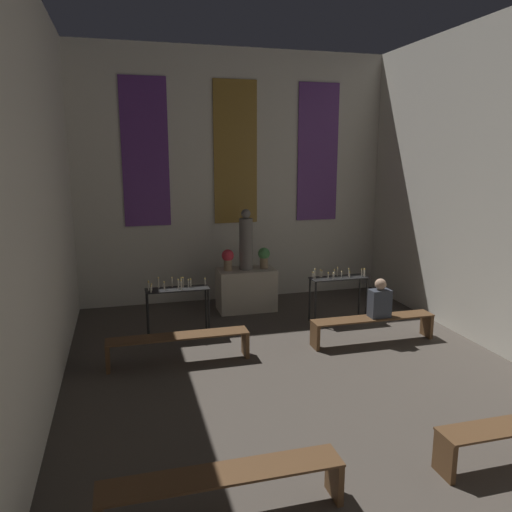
{
  "coord_description": "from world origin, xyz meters",
  "views": [
    {
      "loc": [
        -2.46,
        1.12,
        3.28
      ],
      "look_at": [
        0.0,
        10.23,
        1.33
      ],
      "focal_mm": 35.0,
      "sensor_mm": 36.0,
      "label": 1
    }
  ],
  "objects_px": {
    "flower_vase_right": "(264,256)",
    "pew_back_left": "(179,342)",
    "altar": "(246,290)",
    "statue": "(246,242)",
    "person_seated": "(380,300)",
    "flower_vase_left": "(228,258)",
    "candle_rack_left": "(177,296)",
    "pew_second_left": "(224,484)",
    "pew_back_right": "(373,324)",
    "candle_rack_right": "(338,285)"
  },
  "relations": [
    {
      "from": "flower_vase_left",
      "to": "candle_rack_left",
      "type": "height_order",
      "value": "flower_vase_left"
    },
    {
      "from": "flower_vase_left",
      "to": "pew_second_left",
      "type": "xyz_separation_m",
      "value": [
        -1.31,
        -5.97,
        -0.8
      ]
    },
    {
      "from": "candle_rack_right",
      "to": "pew_back_right",
      "type": "bearing_deg",
      "value": -83.9
    },
    {
      "from": "flower_vase_right",
      "to": "pew_back_left",
      "type": "distance_m",
      "value": 3.28
    },
    {
      "from": "candle_rack_right",
      "to": "pew_back_right",
      "type": "height_order",
      "value": "candle_rack_right"
    },
    {
      "from": "pew_back_left",
      "to": "pew_second_left",
      "type": "bearing_deg",
      "value": -90.0
    },
    {
      "from": "flower_vase_right",
      "to": "pew_back_left",
      "type": "height_order",
      "value": "flower_vase_right"
    },
    {
      "from": "statue",
      "to": "person_seated",
      "type": "bearing_deg",
      "value": -52.94
    },
    {
      "from": "flower_vase_left",
      "to": "pew_second_left",
      "type": "relative_size",
      "value": 0.2
    },
    {
      "from": "flower_vase_right",
      "to": "pew_back_right",
      "type": "distance_m",
      "value": 2.84
    },
    {
      "from": "flower_vase_left",
      "to": "pew_back_left",
      "type": "height_order",
      "value": "flower_vase_left"
    },
    {
      "from": "candle_rack_right",
      "to": "flower_vase_right",
      "type": "bearing_deg",
      "value": 134.81
    },
    {
      "from": "pew_second_left",
      "to": "candle_rack_left",
      "type": "bearing_deg",
      "value": 88.58
    },
    {
      "from": "person_seated",
      "to": "flower_vase_left",
      "type": "bearing_deg",
      "value": 132.56
    },
    {
      "from": "flower_vase_left",
      "to": "pew_second_left",
      "type": "height_order",
      "value": "flower_vase_left"
    },
    {
      "from": "pew_back_right",
      "to": "person_seated",
      "type": "height_order",
      "value": "person_seated"
    },
    {
      "from": "flower_vase_right",
      "to": "pew_second_left",
      "type": "height_order",
      "value": "flower_vase_right"
    },
    {
      "from": "altar",
      "to": "statue",
      "type": "bearing_deg",
      "value": 90.0
    },
    {
      "from": "statue",
      "to": "pew_back_left",
      "type": "distance_m",
      "value": 3.15
    },
    {
      "from": "candle_rack_right",
      "to": "pew_back_left",
      "type": "xyz_separation_m",
      "value": [
        -3.27,
        -1.21,
        -0.4
      ]
    },
    {
      "from": "altar",
      "to": "pew_back_right",
      "type": "distance_m",
      "value": 2.94
    },
    {
      "from": "candle_rack_left",
      "to": "flower_vase_right",
      "type": "bearing_deg",
      "value": 31.07
    },
    {
      "from": "flower_vase_right",
      "to": "pew_second_left",
      "type": "distance_m",
      "value": 6.38
    },
    {
      "from": "flower_vase_left",
      "to": "candle_rack_right",
      "type": "xyz_separation_m",
      "value": [
        1.96,
        -1.19,
        -0.4
      ]
    },
    {
      "from": "flower_vase_left",
      "to": "flower_vase_right",
      "type": "height_order",
      "value": "same"
    },
    {
      "from": "statue",
      "to": "person_seated",
      "type": "xyz_separation_m",
      "value": [
        1.81,
        -2.4,
        -0.71
      ]
    },
    {
      "from": "candle_rack_left",
      "to": "flower_vase_left",
      "type": "bearing_deg",
      "value": 44.93
    },
    {
      "from": "altar",
      "to": "pew_second_left",
      "type": "distance_m",
      "value": 6.21
    },
    {
      "from": "statue",
      "to": "flower_vase_left",
      "type": "xyz_separation_m",
      "value": [
        -0.39,
        -0.0,
        -0.33
      ]
    },
    {
      "from": "candle_rack_left",
      "to": "candle_rack_right",
      "type": "bearing_deg",
      "value": -0.01
    },
    {
      "from": "altar",
      "to": "candle_rack_right",
      "type": "distance_m",
      "value": 1.99
    },
    {
      "from": "statue",
      "to": "pew_second_left",
      "type": "xyz_separation_m",
      "value": [
        -1.7,
        -5.97,
        -1.13
      ]
    },
    {
      "from": "flower_vase_right",
      "to": "person_seated",
      "type": "relative_size",
      "value": 0.64
    },
    {
      "from": "candle_rack_left",
      "to": "pew_back_right",
      "type": "height_order",
      "value": "candle_rack_left"
    },
    {
      "from": "altar",
      "to": "person_seated",
      "type": "bearing_deg",
      "value": -52.94
    },
    {
      "from": "flower_vase_right",
      "to": "candle_rack_left",
      "type": "bearing_deg",
      "value": -148.93
    },
    {
      "from": "flower_vase_left",
      "to": "pew_back_right",
      "type": "xyz_separation_m",
      "value": [
        2.09,
        -2.4,
        -0.8
      ]
    },
    {
      "from": "statue",
      "to": "candle_rack_right",
      "type": "bearing_deg",
      "value": -37.11
    },
    {
      "from": "pew_back_right",
      "to": "person_seated",
      "type": "bearing_deg",
      "value": -0.0
    },
    {
      "from": "candle_rack_left",
      "to": "pew_second_left",
      "type": "height_order",
      "value": "candle_rack_left"
    },
    {
      "from": "candle_rack_left",
      "to": "pew_back_left",
      "type": "xyz_separation_m",
      "value": [
        -0.12,
        -1.21,
        -0.4
      ]
    },
    {
      "from": "statue",
      "to": "flower_vase_right",
      "type": "xyz_separation_m",
      "value": [
        0.39,
        -0.0,
        -0.33
      ]
    },
    {
      "from": "candle_rack_right",
      "to": "altar",
      "type": "bearing_deg",
      "value": 142.89
    },
    {
      "from": "pew_back_left",
      "to": "statue",
      "type": "bearing_deg",
      "value": 54.64
    },
    {
      "from": "statue",
      "to": "pew_back_right",
      "type": "relative_size",
      "value": 0.57
    },
    {
      "from": "altar",
      "to": "candle_rack_left",
      "type": "distance_m",
      "value": 2.0
    },
    {
      "from": "flower_vase_left",
      "to": "pew_second_left",
      "type": "distance_m",
      "value": 6.17
    },
    {
      "from": "candle_rack_right",
      "to": "person_seated",
      "type": "distance_m",
      "value": 1.23
    },
    {
      "from": "flower_vase_right",
      "to": "candle_rack_right",
      "type": "bearing_deg",
      "value": -45.19
    },
    {
      "from": "statue",
      "to": "candle_rack_right",
      "type": "height_order",
      "value": "statue"
    }
  ]
}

